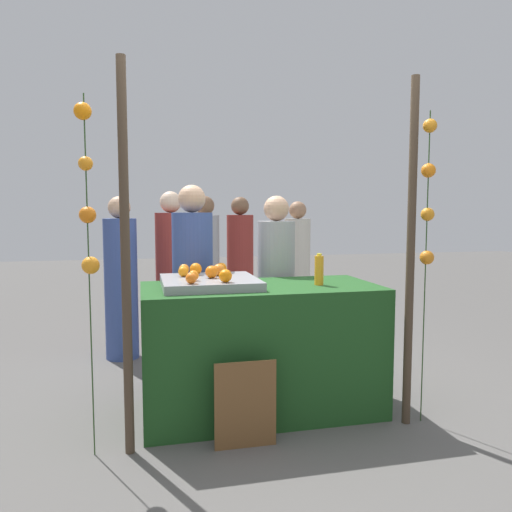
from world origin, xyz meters
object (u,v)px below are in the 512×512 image
at_px(orange_1, 212,272).
at_px(vendor_left, 193,293).
at_px(stall_counter, 261,348).
at_px(vendor_right, 276,295).
at_px(juice_bottle, 319,270).
at_px(chalkboard_sign, 245,405).
at_px(orange_0, 191,278).

height_order(orange_1, vendor_left, vendor_left).
bearing_deg(stall_counter, vendor_left, 123.01).
xyz_separation_m(orange_1, vendor_left, (-0.07, 0.61, -0.25)).
bearing_deg(vendor_right, juice_bottle, -79.11).
height_order(orange_1, chalkboard_sign, orange_1).
distance_m(vendor_left, vendor_right, 0.71).
xyz_separation_m(stall_counter, vendor_left, (-0.42, 0.65, 0.32)).
xyz_separation_m(juice_bottle, chalkboard_sign, (-0.65, -0.47, -0.77)).
relative_size(chalkboard_sign, vendor_left, 0.33).
bearing_deg(chalkboard_sign, juice_bottle, 35.96).
bearing_deg(orange_1, orange_0, -124.26).
height_order(chalkboard_sign, vendor_right, vendor_right).
height_order(orange_0, orange_1, orange_1).
relative_size(orange_0, vendor_left, 0.04).
distance_m(juice_bottle, vendor_right, 0.76).
height_order(juice_bottle, vendor_left, vendor_left).
height_order(juice_bottle, chalkboard_sign, juice_bottle).
xyz_separation_m(orange_1, juice_bottle, (0.77, -0.11, 0.00)).
height_order(vendor_left, vendor_right, vendor_left).
height_order(orange_1, vendor_right, vendor_right).
distance_m(juice_bottle, vendor_left, 1.13).
relative_size(stall_counter, chalkboard_sign, 3.04).
distance_m(orange_1, vendor_left, 0.67).
height_order(orange_0, chalkboard_sign, orange_0).
bearing_deg(orange_1, juice_bottle, -7.87).
relative_size(stall_counter, orange_1, 18.91).
distance_m(stall_counter, vendor_right, 0.73).
bearing_deg(orange_0, chalkboard_sign, -48.61).
height_order(chalkboard_sign, vendor_left, vendor_left).
bearing_deg(juice_bottle, chalkboard_sign, -144.04).
distance_m(orange_1, chalkboard_sign, 0.96).
distance_m(orange_0, vendor_left, 0.90).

